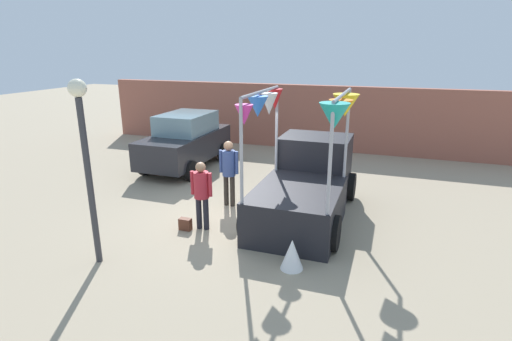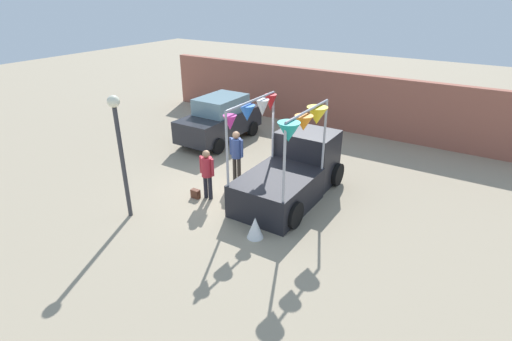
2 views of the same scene
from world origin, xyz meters
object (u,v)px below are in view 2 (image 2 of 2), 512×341
(street_lamp, at_px, (119,139))
(folded_kite_bundle_white, at_px, (255,228))
(handbag, at_px, (196,194))
(person_customer, at_px, (207,170))
(parked_car, at_px, (220,119))
(person_vendor, at_px, (236,151))
(vendor_truck, at_px, (293,168))

(street_lamp, distance_m, folded_kite_bundle_white, 4.30)
(handbag, bearing_deg, street_lamp, -116.75)
(person_customer, bearing_deg, handbag, -150.26)
(street_lamp, bearing_deg, folded_kite_bundle_white, 15.09)
(person_customer, relative_size, handbag, 5.74)
(parked_car, bearing_deg, person_customer, -57.25)
(person_vendor, distance_m, street_lamp, 3.98)
(vendor_truck, xyz_separation_m, person_customer, (-2.07, -1.68, 0.08))
(street_lamp, bearing_deg, parked_car, 103.54)
(parked_car, bearing_deg, street_lamp, -76.46)
(vendor_truck, relative_size, parked_car, 1.03)
(parked_car, distance_m, person_customer, 5.17)
(person_vendor, bearing_deg, parked_car, 134.99)
(vendor_truck, distance_m, folded_kite_bundle_white, 2.79)
(handbag, bearing_deg, vendor_truck, 37.81)
(folded_kite_bundle_white, bearing_deg, vendor_truck, 96.65)
(street_lamp, bearing_deg, vendor_truck, 47.91)
(person_vendor, xyz_separation_m, street_lamp, (-1.29, -3.54, 1.27))
(parked_car, height_order, folded_kite_bundle_white, parked_car)
(person_customer, height_order, handbag, person_customer)
(parked_car, xyz_separation_m, street_lamp, (1.53, -6.37, 1.39))
(street_lamp, bearing_deg, handbag, 63.25)
(vendor_truck, xyz_separation_m, parked_car, (-4.87, 2.67, 0.06))
(vendor_truck, bearing_deg, folded_kite_bundle_white, -83.35)
(vendor_truck, distance_m, street_lamp, 5.19)
(handbag, height_order, street_lamp, street_lamp)
(handbag, xyz_separation_m, street_lamp, (-0.92, -1.82, 2.20))
(handbag, bearing_deg, folded_kite_bundle_white, -16.86)
(person_customer, distance_m, folded_kite_bundle_white, 2.69)
(handbag, distance_m, street_lamp, 2.99)
(person_customer, bearing_deg, parked_car, 122.75)
(person_customer, bearing_deg, person_vendor, 88.97)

